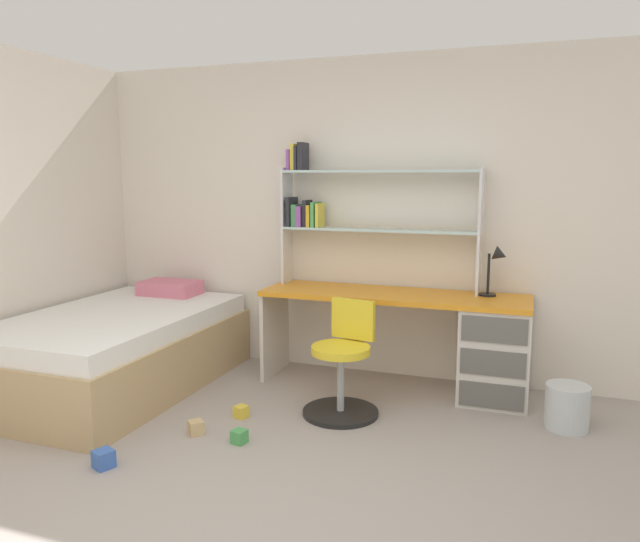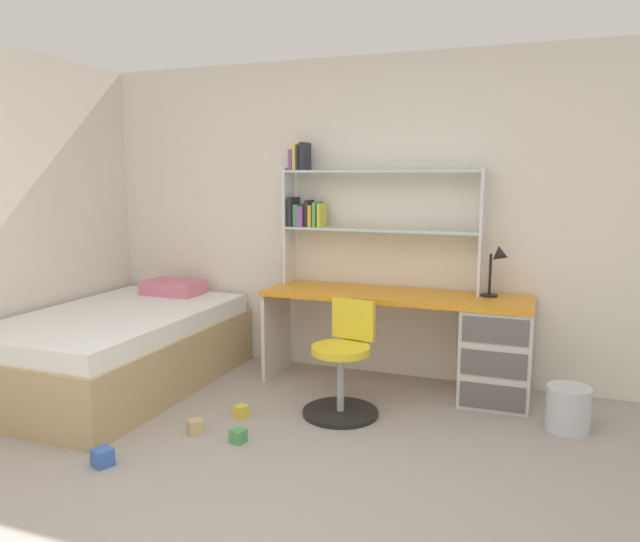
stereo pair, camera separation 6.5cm
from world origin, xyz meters
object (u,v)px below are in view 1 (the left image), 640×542
Objects in this scene: swivel_chair at (343,371)px; toy_block_natural_3 at (196,428)px; bookshelf_hutch at (352,206)px; toy_block_blue_1 at (104,459)px; toy_block_green_2 at (239,437)px; desk_lamp at (497,263)px; bed_platform at (116,350)px; toy_block_yellow_0 at (241,412)px; desk at (465,340)px; waste_bin at (567,407)px.

swivel_chair is 8.82× the size of toy_block_natural_3.
bookshelf_hutch is 15.56× the size of toy_block_blue_1.
toy_block_green_2 is at bearing -123.98° from swivel_chair.
toy_block_green_2 is at bearing -134.96° from desk_lamp.
toy_block_green_2 is at bearing -23.37° from bed_platform.
bed_platform is 25.32× the size of toy_block_yellow_0.
bed_platform is at bearing 151.50° from toy_block_natural_3.
desk is at bearing -155.77° from desk_lamp.
toy_block_yellow_0 is 0.37m from toy_block_natural_3.
toy_block_natural_3 is (-1.51, -1.28, -0.38)m from desk.
waste_bin is at bearing -28.77° from desk.
toy_block_yellow_0 is 0.98m from toy_block_blue_1.
desk_lamp is at bearing 24.23° from desk.
toy_block_green_2 is (0.17, -0.36, 0.00)m from toy_block_yellow_0.
toy_block_green_2 is 0.94× the size of toy_block_natural_3.
bed_platform is 1.50m from toy_block_green_2.
toy_block_yellow_0 is (1.19, -0.23, -0.25)m from bed_platform.
toy_block_yellow_0 is at bearing -145.31° from desk.
toy_block_natural_3 is at bearing -111.70° from bookshelf_hutch.
desk_lamp is (1.13, -0.08, -0.39)m from bookshelf_hutch.
toy_block_yellow_0 is 0.40m from toy_block_green_2.
swivel_chair reaches higher than toy_block_natural_3.
swivel_chair is 0.38× the size of bed_platform.
toy_block_green_2 is (1.36, -0.59, -0.25)m from bed_platform.
swivel_chair reaches higher than toy_block_blue_1.
desk is 2.65m from bed_platform.
toy_block_green_2 is 0.32m from toy_block_natural_3.
toy_block_blue_1 reaches higher than toy_block_green_2.
bookshelf_hutch reaches higher than toy_block_blue_1.
swivel_chair is at bearing -170.22° from waste_bin.
desk_lamp is 1.33× the size of waste_bin.
toy_block_blue_1 is 0.78m from toy_block_green_2.
desk is 0.62m from desk_lamp.
toy_block_blue_1 is at bearing -133.71° from desk.
bed_platform is 20.15× the size of toy_block_blue_1.
desk is 6.97× the size of waste_bin.
desk_lamp is 1.10m from waste_bin.
desk_lamp is 2.19m from toy_block_green_2.
waste_bin is at bearing 30.60° from toy_block_blue_1.
waste_bin reaches higher than toy_block_yellow_0.
toy_block_green_2 is (-0.45, -0.67, -0.26)m from swivel_chair.
bed_platform is at bearing 125.08° from toy_block_blue_1.
toy_block_blue_1 is (-1.76, -1.84, -0.37)m from desk.
desk is 24.28× the size of toy_block_green_2.
bed_platform is 23.20× the size of toy_block_natural_3.
desk_lamp is 3.80× the size of toy_block_blue_1.
bed_platform reaches higher than toy_block_natural_3.
toy_block_natural_3 is at bearing -141.26° from desk_lamp.
desk is 2.60× the size of swivel_chair.
desk is 1.35m from bookshelf_hutch.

